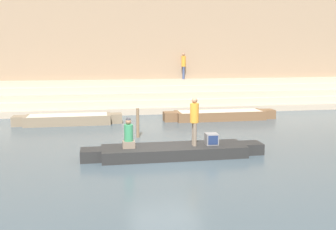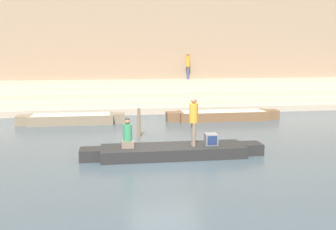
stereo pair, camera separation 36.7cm
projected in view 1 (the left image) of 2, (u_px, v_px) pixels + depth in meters
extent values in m
plane|color=#3D4C56|center=(165.00, 156.00, 13.82)|extent=(120.00, 120.00, 0.00)
cube|color=tan|center=(136.00, 108.00, 24.26)|extent=(36.00, 3.13, 0.37)
cube|color=#B2A28D|center=(136.00, 102.00, 24.51)|extent=(36.00, 2.50, 0.37)
cube|color=tan|center=(135.00, 95.00, 24.75)|extent=(36.00, 1.88, 0.37)
cube|color=#B2A28D|center=(135.00, 89.00, 25.00)|extent=(36.00, 1.25, 0.37)
cube|color=tan|center=(134.00, 83.00, 25.24)|extent=(36.00, 0.63, 0.37)
cube|color=#937A60|center=(133.00, 50.00, 25.80)|extent=(34.20, 1.20, 7.45)
cube|color=brown|center=(134.00, 103.00, 25.74)|extent=(34.20, 0.12, 0.60)
cube|color=black|center=(174.00, 151.00, 13.77)|extent=(5.02, 1.38, 0.39)
cube|color=beige|center=(174.00, 146.00, 13.74)|extent=(4.62, 1.28, 0.05)
cube|color=black|center=(251.00, 148.00, 14.26)|extent=(0.70, 0.76, 0.39)
cube|color=black|center=(91.00, 155.00, 13.28)|extent=(0.70, 0.76, 0.39)
cylinder|color=olive|center=(150.00, 144.00, 14.39)|extent=(2.69, 0.04, 0.04)
cylinder|color=#756656|center=(194.00, 134.00, 13.81)|extent=(0.13, 0.13, 0.82)
cylinder|color=#756656|center=(195.00, 135.00, 13.64)|extent=(0.13, 0.13, 0.82)
cylinder|color=orange|center=(194.00, 113.00, 13.60)|extent=(0.30, 0.30, 0.68)
sphere|color=#8C664C|center=(195.00, 100.00, 13.53)|extent=(0.19, 0.19, 0.19)
cube|color=#756656|center=(129.00, 144.00, 13.43)|extent=(0.42, 0.33, 0.24)
cylinder|color=#338456|center=(129.00, 133.00, 13.37)|extent=(0.30, 0.30, 0.58)
sphere|color=#8C664C|center=(128.00, 122.00, 13.31)|extent=(0.19, 0.19, 0.19)
sphere|color=#333338|center=(128.00, 120.00, 13.29)|extent=(0.16, 0.16, 0.16)
cube|color=slate|center=(212.00, 139.00, 13.91)|extent=(0.43, 0.40, 0.40)
cube|color=navy|center=(213.00, 140.00, 13.71)|extent=(0.35, 0.02, 0.32)
cube|color=brown|center=(220.00, 115.00, 21.22)|extent=(4.81, 1.33, 0.48)
cube|color=beige|center=(220.00, 111.00, 21.18)|extent=(4.42, 1.23, 0.05)
cube|color=brown|center=(267.00, 114.00, 21.68)|extent=(0.67, 0.73, 0.48)
cube|color=brown|center=(170.00, 117.00, 20.75)|extent=(0.67, 0.73, 0.48)
cube|color=#756651|center=(68.00, 119.00, 19.89)|extent=(4.22, 1.33, 0.48)
cube|color=beige|center=(68.00, 115.00, 19.86)|extent=(3.88, 1.23, 0.05)
cube|color=#756651|center=(116.00, 118.00, 20.30)|extent=(0.59, 0.73, 0.48)
cube|color=#756651|center=(19.00, 121.00, 19.48)|extent=(0.59, 0.73, 0.48)
cylinder|color=brown|center=(138.00, 123.00, 16.77)|extent=(0.13, 0.13, 1.26)
cylinder|color=#3D4C75|center=(183.00, 73.00, 25.77)|extent=(0.12, 0.12, 0.82)
cylinder|color=#3D4C75|center=(184.00, 73.00, 25.62)|extent=(0.12, 0.12, 0.82)
cylinder|color=orange|center=(184.00, 61.00, 25.58)|extent=(0.29, 0.29, 0.69)
sphere|color=#8C664C|center=(184.00, 54.00, 25.50)|extent=(0.20, 0.20, 0.20)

